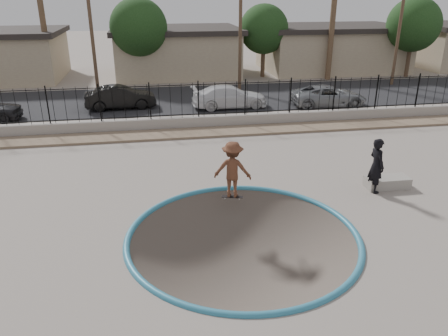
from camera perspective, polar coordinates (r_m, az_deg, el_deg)
ground at (r=25.41m, az=-3.68°, el=4.04°), size 120.00×120.00×2.20m
bowl_pit at (r=13.19m, az=2.49°, el=-8.94°), size 6.84×6.84×1.80m
coping_ring at (r=13.19m, az=2.49°, el=-8.94°), size 7.04×7.04×0.20m
rock_strip at (r=22.40m, az=-2.97°, el=4.64°), size 42.00×1.60×0.11m
retaining_wall at (r=23.38m, az=-3.31°, el=6.02°), size 42.00×0.45×0.60m
fence at (r=23.07m, az=-3.37°, el=8.88°), size 40.00×0.04×1.80m
street at (r=29.90m, az=-4.80°, el=9.03°), size 90.00×8.00×0.04m
house_center at (r=38.89m, az=-6.23°, el=14.99°), size 10.60×8.60×3.90m
house_east at (r=42.16m, az=13.82°, el=15.06°), size 12.60×8.60×3.90m
utility_pole_left at (r=31.28m, az=-17.00°, el=17.47°), size 1.70×0.24×9.00m
utility_pole_mid at (r=31.73m, az=2.16°, el=18.88°), size 1.70×0.24×9.50m
utility_pole_right at (r=36.15m, az=22.06°, el=17.39°), size 1.70×0.24×9.00m
street_tree_left at (r=35.11m, az=-11.10°, el=17.58°), size 4.32×4.32×6.36m
street_tree_mid at (r=37.35m, az=5.23°, el=17.60°), size 3.96×3.96×5.83m
street_tree_right at (r=40.30m, az=23.54°, el=16.79°), size 4.32×4.32×6.36m
skater at (r=15.04m, az=1.12°, el=-0.53°), size 1.46×1.10×2.00m
skateboard at (r=15.43m, az=1.09°, el=-3.79°), size 0.77×0.36×0.06m
videographer at (r=16.51m, az=19.28°, el=0.31°), size 0.56×0.78×2.01m
concrete_ledge at (r=17.31m, az=20.51°, el=-1.75°), size 1.61×0.72×0.40m
car_b at (r=27.75m, az=-13.37°, el=8.99°), size 4.32×1.78×1.39m
car_c at (r=27.28m, az=0.73°, el=9.31°), size 4.72×2.08×1.35m
car_d at (r=28.36m, az=13.51°, el=9.15°), size 4.72×2.34×1.29m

